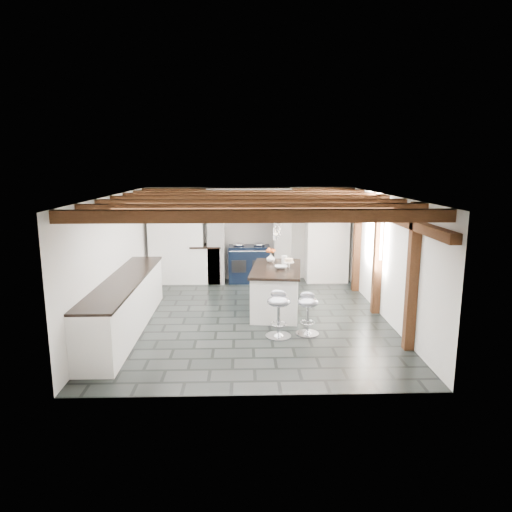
{
  "coord_description": "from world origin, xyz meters",
  "views": [
    {
      "loc": [
        -0.16,
        -8.25,
        2.84
      ],
      "look_at": [
        0.1,
        0.4,
        1.1
      ],
      "focal_mm": 32.0,
      "sensor_mm": 36.0,
      "label": 1
    }
  ],
  "objects_px": {
    "range_cooker": "(249,263)",
    "bar_stool_far": "(279,309)",
    "kitchen_island": "(276,289)",
    "bar_stool_near": "(308,309)"
  },
  "relations": [
    {
      "from": "kitchen_island",
      "to": "bar_stool_far",
      "type": "bearing_deg",
      "value": -85.13
    },
    {
      "from": "bar_stool_far",
      "to": "bar_stool_near",
      "type": "bearing_deg",
      "value": 25.83
    },
    {
      "from": "range_cooker",
      "to": "bar_stool_far",
      "type": "bearing_deg",
      "value": -83.31
    },
    {
      "from": "range_cooker",
      "to": "kitchen_island",
      "type": "bearing_deg",
      "value": -77.97
    },
    {
      "from": "kitchen_island",
      "to": "bar_stool_far",
      "type": "relative_size",
      "value": 2.36
    },
    {
      "from": "range_cooker",
      "to": "kitchen_island",
      "type": "distance_m",
      "value": 2.37
    },
    {
      "from": "kitchen_island",
      "to": "bar_stool_near",
      "type": "bearing_deg",
      "value": -63.69
    },
    {
      "from": "range_cooker",
      "to": "bar_stool_near",
      "type": "distance_m",
      "value": 3.73
    },
    {
      "from": "kitchen_island",
      "to": "bar_stool_near",
      "type": "height_order",
      "value": "kitchen_island"
    },
    {
      "from": "range_cooker",
      "to": "kitchen_island",
      "type": "relative_size",
      "value": 0.53
    }
  ]
}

